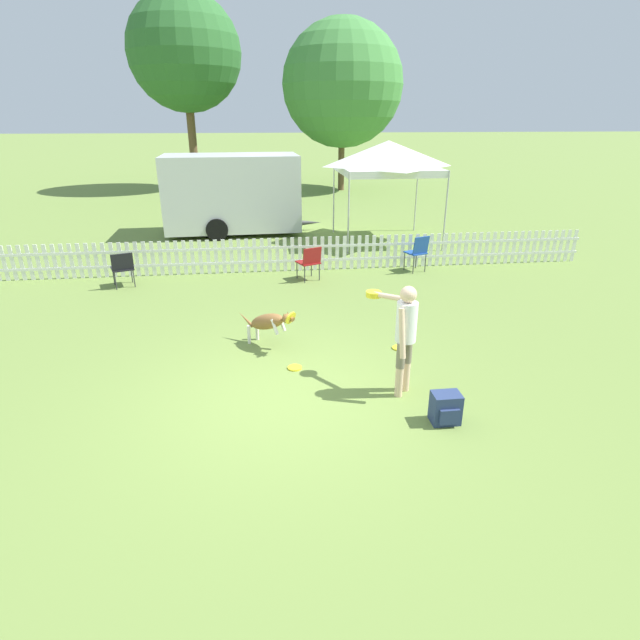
% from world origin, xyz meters
% --- Properties ---
extents(ground_plane, '(240.00, 240.00, 0.00)m').
position_xyz_m(ground_plane, '(0.00, 0.00, 0.00)').
color(ground_plane, olive).
extents(handler_person, '(0.62, 1.03, 1.57)m').
position_xyz_m(handler_person, '(1.63, -0.02, 0.98)').
color(handler_person, beige).
rests_on(handler_person, ground_plane).
extents(leaping_dog, '(0.99, 0.96, 0.75)m').
position_xyz_m(leaping_dog, '(-0.15, 1.68, 0.46)').
color(leaping_dog, olive).
rests_on(leaping_dog, ground_plane).
extents(frisbee_near_handler, '(0.22, 0.22, 0.02)m').
position_xyz_m(frisbee_near_handler, '(1.99, 1.35, 0.01)').
color(frisbee_near_handler, yellow).
rests_on(frisbee_near_handler, ground_plane).
extents(frisbee_near_dog, '(0.22, 0.22, 0.02)m').
position_xyz_m(frisbee_near_dog, '(0.22, 0.86, 0.01)').
color(frisbee_near_dog, yellow).
rests_on(frisbee_near_dog, ground_plane).
extents(backpack_on_grass, '(0.36, 0.30, 0.40)m').
position_xyz_m(backpack_on_grass, '(1.99, -0.82, 0.20)').
color(backpack_on_grass, navy).
rests_on(backpack_on_grass, ground_plane).
extents(picket_fence, '(16.26, 0.04, 0.84)m').
position_xyz_m(picket_fence, '(-0.00, 6.10, 0.42)').
color(picket_fence, white).
rests_on(picket_fence, ground_plane).
extents(folding_chair_blue_left, '(0.61, 0.62, 0.81)m').
position_xyz_m(folding_chair_blue_left, '(0.90, 5.25, 0.49)').
color(folding_chair_blue_left, '#333338').
rests_on(folding_chair_blue_left, ground_plane).
extents(folding_chair_center, '(0.60, 0.61, 0.81)m').
position_xyz_m(folding_chair_center, '(-3.31, 5.27, 0.48)').
color(folding_chair_center, '#333338').
rests_on(folding_chair_center, ground_plane).
extents(folding_chair_green_right, '(0.57, 0.58, 0.91)m').
position_xyz_m(folding_chair_green_right, '(3.62, 5.63, 0.55)').
color(folding_chair_green_right, '#333338').
rests_on(folding_chair_green_right, ground_plane).
extents(canopy_tent_main, '(2.81, 2.81, 2.95)m').
position_xyz_m(canopy_tent_main, '(3.60, 8.98, 2.49)').
color(canopy_tent_main, '#B2B2B2').
rests_on(canopy_tent_main, ground_plane).
extents(equipment_trailer, '(5.09, 2.36, 2.48)m').
position_xyz_m(equipment_trailer, '(-1.05, 10.75, 1.31)').
color(equipment_trailer, silver).
rests_on(equipment_trailer, ground_plane).
extents(tree_left_grove, '(5.91, 5.91, 7.99)m').
position_xyz_m(tree_left_grove, '(4.14, 20.64, 5.03)').
color(tree_left_grove, brown).
rests_on(tree_left_grove, ground_plane).
extents(tree_right_grove, '(5.45, 5.45, 9.18)m').
position_xyz_m(tree_right_grove, '(-3.42, 21.80, 6.43)').
color(tree_right_grove, brown).
rests_on(tree_right_grove, ground_plane).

